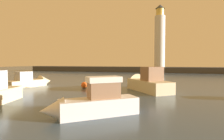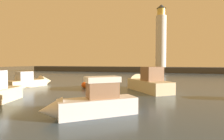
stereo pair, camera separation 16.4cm
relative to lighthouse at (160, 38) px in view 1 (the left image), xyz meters
name	(u,v)px [view 1 (the left image)]	position (x,y,z in m)	size (l,w,h in m)	color
ground_plane	(126,81)	(-4.08, -28.90, -10.93)	(220.00, 220.00, 0.00)	#384C60
breakwater	(146,70)	(-4.08, 0.00, -10.08)	(85.02, 5.22, 1.70)	#423F3D
lighthouse	(160,38)	(0.00, 0.00, 0.00)	(3.21, 3.21, 19.48)	silver
motorboat_0	(91,103)	(-1.19, -49.69, -10.16)	(5.19, 4.63, 2.41)	white
motorboat_1	(33,81)	(-14.17, -39.58, -10.30)	(3.53, 6.13, 2.37)	beige
motorboat_4	(144,83)	(0.32, -38.52, -10.10)	(6.43, 7.22, 3.09)	beige
mooring_buoy	(84,85)	(-6.83, -39.25, -10.56)	(0.75, 0.75, 0.75)	#EA5919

